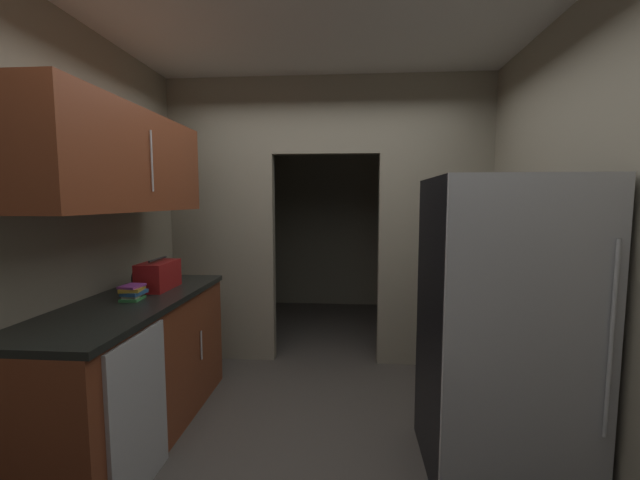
% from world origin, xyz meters
% --- Properties ---
extents(ground, '(20.00, 20.00, 0.00)m').
position_xyz_m(ground, '(0.00, 0.00, 0.00)').
color(ground, '#47423D').
extents(kitchen_overhead_slab, '(3.45, 7.04, 0.06)m').
position_xyz_m(kitchen_overhead_slab, '(0.00, 0.46, 2.76)').
color(kitchen_overhead_slab, silver).
extents(kitchen_partition, '(3.05, 0.12, 2.73)m').
position_xyz_m(kitchen_partition, '(0.00, 1.52, 1.48)').
color(kitchen_partition, gray).
rests_on(kitchen_partition, ground).
extents(adjoining_room_shell, '(3.05, 2.27, 2.73)m').
position_xyz_m(adjoining_room_shell, '(0.00, 3.08, 1.36)').
color(adjoining_room_shell, gray).
rests_on(adjoining_room_shell, ground).
extents(refrigerator, '(0.81, 0.80, 1.71)m').
position_xyz_m(refrigerator, '(1.09, -0.03, 0.85)').
color(refrigerator, black).
rests_on(refrigerator, ground).
extents(lower_cabinet_run, '(0.64, 1.77, 0.93)m').
position_xyz_m(lower_cabinet_run, '(-1.20, 0.14, 0.47)').
color(lower_cabinet_run, brown).
rests_on(lower_cabinet_run, ground).
extents(dishwasher, '(0.02, 0.56, 0.87)m').
position_xyz_m(dishwasher, '(-0.89, -0.36, 0.44)').
color(dishwasher, '#B7BABC').
rests_on(dishwasher, ground).
extents(upper_cabinet_counterside, '(0.36, 1.59, 0.63)m').
position_xyz_m(upper_cabinet_counterside, '(-1.20, 0.14, 1.83)').
color(upper_cabinet_counterside, brown).
extents(boombox, '(0.20, 0.36, 0.23)m').
position_xyz_m(boombox, '(-1.18, 0.46, 1.04)').
color(boombox, maroon).
rests_on(boombox, lower_cabinet_run).
extents(book_stack, '(0.15, 0.17, 0.10)m').
position_xyz_m(book_stack, '(-1.19, 0.14, 0.98)').
color(book_stack, '#388C47').
rests_on(book_stack, lower_cabinet_run).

